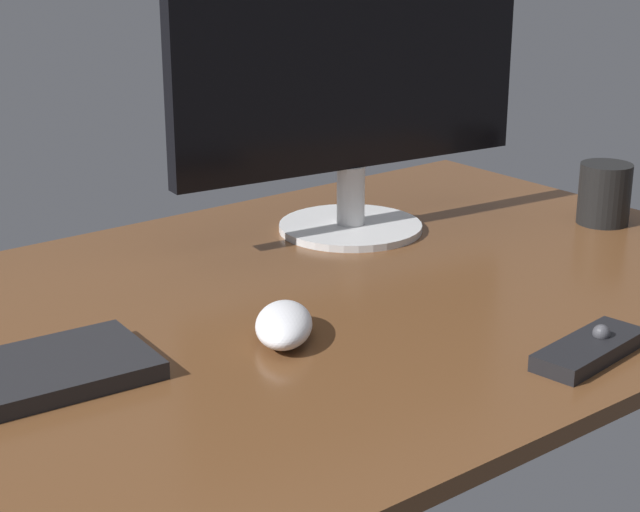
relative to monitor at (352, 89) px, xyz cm
name	(u,v)px	position (x,y,z in cm)	size (l,w,h in cm)	color
desk	(284,313)	(-26.35, -18.55, -22.50)	(140.00, 84.00, 2.00)	brown
monitor	(352,89)	(0.00, 0.00, 0.00)	(57.39, 21.70, 38.50)	silver
computer_mouse	(284,324)	(-32.76, -27.35, -19.56)	(11.88, 6.47, 3.86)	silver
media_remote	(590,349)	(-9.19, -51.90, -20.51)	(16.16, 7.53, 3.18)	black
coffee_mug	(604,194)	(33.14, -21.30, -16.79)	(7.96, 7.96, 9.40)	black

